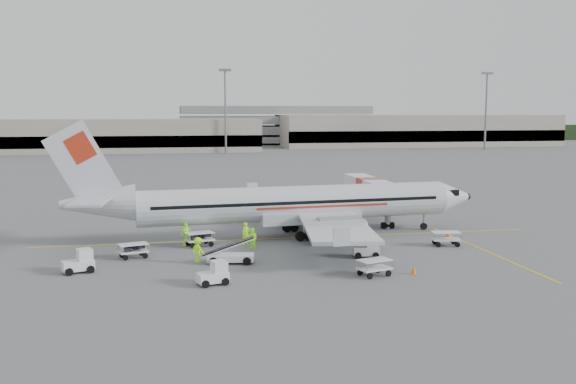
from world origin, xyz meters
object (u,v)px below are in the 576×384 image
aircraft (297,180)px  belt_loader (231,247)px  tug_aft (78,261)px  jet_bridge (369,198)px  tug_fore (366,247)px  tug_mid (213,273)px

aircraft → belt_loader: (-6.76, -9.04, -3.84)m
aircraft → belt_loader: 11.92m
belt_loader → tug_aft: size_ratio=2.14×
jet_bridge → tug_fore: size_ratio=8.20×
tug_fore → tug_mid: (-11.96, -5.67, -0.00)m
tug_fore → tug_aft: size_ratio=0.94×
tug_aft → aircraft: bearing=10.9°
aircraft → tug_fore: bearing=-73.6°
belt_loader → tug_aft: 10.59m
tug_fore → tug_aft: bearing=-169.7°
tug_aft → belt_loader: bearing=-14.3°
jet_bridge → belt_loader: bearing=-132.6°
tug_fore → tug_mid: size_ratio=1.00×
jet_bridge → tug_aft: 32.04m
aircraft → tug_fore: aircraft is taller
tug_fore → tug_aft: (-20.78, -0.86, 0.05)m
jet_bridge → belt_loader: jet_bridge is taller
belt_loader → jet_bridge: bearing=56.4°
tug_fore → tug_mid: bearing=-146.7°
belt_loader → tug_fore: bearing=9.8°
jet_bridge → tug_aft: (-26.55, -17.87, -1.29)m
aircraft → tug_fore: (3.48, -9.01, -4.29)m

